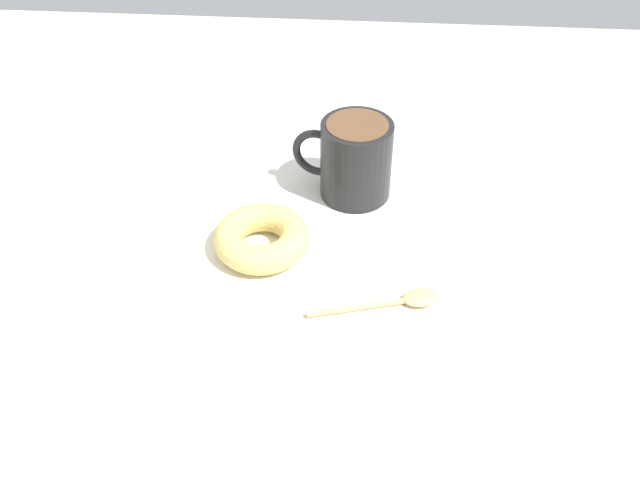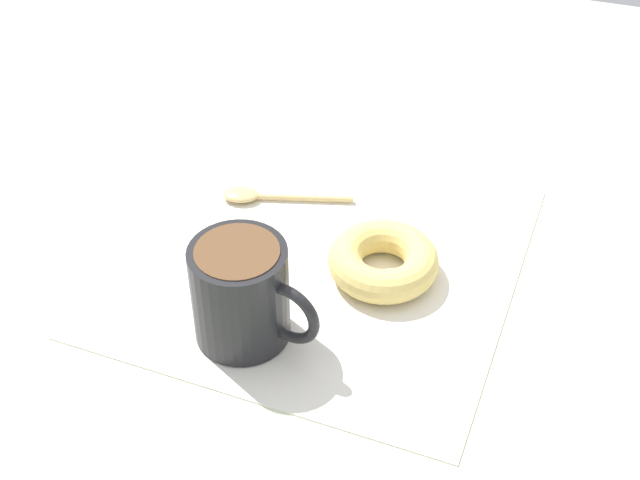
% 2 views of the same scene
% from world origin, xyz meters
% --- Properties ---
extents(ground_plane, '(1.20, 1.20, 0.02)m').
position_xyz_m(ground_plane, '(0.00, 0.00, -0.01)').
color(ground_plane, beige).
extents(napkin, '(0.37, 0.37, 0.00)m').
position_xyz_m(napkin, '(0.01, -0.02, 0.00)').
color(napkin, white).
rests_on(napkin, ground_plane).
extents(coffee_cup, '(0.11, 0.08, 0.09)m').
position_xyz_m(coffee_cup, '(-0.02, -0.13, 0.05)').
color(coffee_cup, black).
rests_on(coffee_cup, napkin).
extents(donut, '(0.10, 0.10, 0.03)m').
position_xyz_m(donut, '(0.07, -0.03, 0.02)').
color(donut, '#E5C66B').
rests_on(donut, napkin).
extents(spoon, '(0.13, 0.05, 0.01)m').
position_xyz_m(spoon, '(-0.07, 0.04, 0.01)').
color(spoon, '#D8B772').
rests_on(spoon, napkin).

